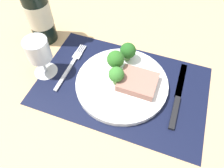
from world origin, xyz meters
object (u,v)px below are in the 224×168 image
object	(u,v)px
plate	(122,83)
fork	(71,65)
wine_glass	(39,52)
wine_bottle	(37,9)
steak	(138,82)
knife	(177,99)

from	to	relation	value
plate	fork	xyz separation A→B (cm)	(-16.86, 1.42, -0.55)
plate	wine_glass	xyz separation A→B (cm)	(-23.06, -2.87, 7.16)
fork	wine_bottle	bearing A→B (deg)	145.99
steak	knife	distance (cm)	11.67
wine_glass	steak	bearing A→B (deg)	7.11
fork	wine_bottle	distance (cm)	19.51
plate	wine_bottle	distance (cm)	33.80
fork	knife	distance (cm)	32.68
fork	wine_glass	distance (cm)	10.78
knife	wine_bottle	world-z (taller)	wine_bottle
plate	wine_bottle	bearing A→B (deg)	161.58
knife	steak	bearing A→B (deg)	-179.29
knife	wine_glass	distance (cm)	39.76
steak	wine_glass	world-z (taller)	wine_glass
plate	fork	world-z (taller)	plate
steak	knife	world-z (taller)	steak
steak	knife	size ratio (longest dim) A/B	0.44
knife	wine_bottle	xyz separation A→B (cm)	(-46.38, 9.65, 10.72)
fork	wine_glass	bearing A→B (deg)	-146.78
steak	fork	size ratio (longest dim) A/B	0.53
fork	wine_glass	size ratio (longest dim) A/B	1.57
steak	knife	xyz separation A→B (cm)	(11.42, -0.03, -2.40)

